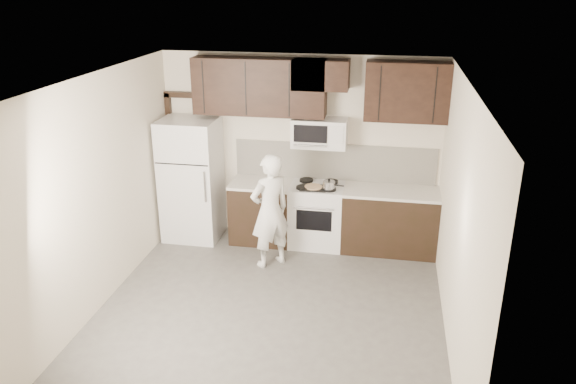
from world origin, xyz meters
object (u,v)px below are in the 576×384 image
(microwave, at_px, (319,133))
(refrigerator, at_px, (192,179))
(stove, at_px, (317,215))
(person, at_px, (270,211))

(microwave, relative_size, refrigerator, 0.42)
(stove, distance_m, person, 0.96)
(stove, bearing_deg, microwave, 90.10)
(microwave, height_order, person, microwave)
(refrigerator, bearing_deg, microwave, 5.15)
(microwave, distance_m, person, 1.33)
(microwave, bearing_deg, person, -121.89)
(refrigerator, relative_size, person, 1.14)
(stove, xyz_separation_m, refrigerator, (-1.85, -0.05, 0.44))
(microwave, height_order, refrigerator, microwave)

